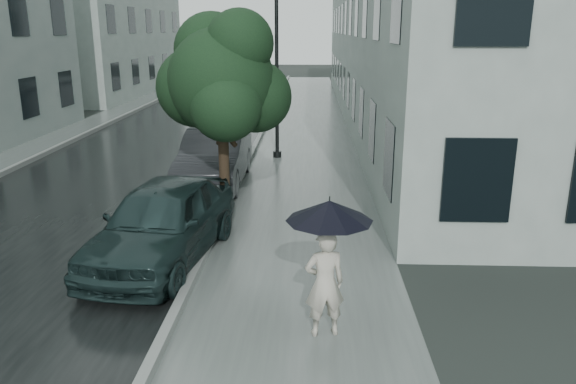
{
  "coord_description": "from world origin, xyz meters",
  "views": [
    {
      "loc": [
        0.4,
        -8.02,
        4.13
      ],
      "look_at": [
        0.01,
        1.66,
        1.3
      ],
      "focal_mm": 35.0,
      "sensor_mm": 36.0,
      "label": 1
    }
  ],
  "objects_px": {
    "pedestrian": "(325,283)",
    "car_far": "(215,157)",
    "lamp_post": "(272,58)",
    "car_near": "(163,222)",
    "street_tree": "(222,79)"
  },
  "relations": [
    {
      "from": "car_near",
      "to": "street_tree",
      "type": "bearing_deg",
      "value": 78.02
    },
    {
      "from": "car_far",
      "to": "street_tree",
      "type": "bearing_deg",
      "value": -76.57
    },
    {
      "from": "pedestrian",
      "to": "car_near",
      "type": "distance_m",
      "value": 3.85
    },
    {
      "from": "pedestrian",
      "to": "car_far",
      "type": "height_order",
      "value": "pedestrian"
    },
    {
      "from": "lamp_post",
      "to": "car_near",
      "type": "height_order",
      "value": "lamp_post"
    },
    {
      "from": "street_tree",
      "to": "lamp_post",
      "type": "xyz_separation_m",
      "value": [
        0.61,
        6.47,
        0.11
      ]
    },
    {
      "from": "car_near",
      "to": "car_far",
      "type": "distance_m",
      "value": 5.29
    },
    {
      "from": "car_near",
      "to": "car_far",
      "type": "bearing_deg",
      "value": 97.81
    },
    {
      "from": "pedestrian",
      "to": "car_near",
      "type": "height_order",
      "value": "pedestrian"
    },
    {
      "from": "lamp_post",
      "to": "car_far",
      "type": "bearing_deg",
      "value": -126.13
    },
    {
      "from": "street_tree",
      "to": "car_near",
      "type": "relative_size",
      "value": 1.04
    },
    {
      "from": "pedestrian",
      "to": "lamp_post",
      "type": "height_order",
      "value": "lamp_post"
    },
    {
      "from": "lamp_post",
      "to": "car_near",
      "type": "bearing_deg",
      "value": -113.63
    },
    {
      "from": "street_tree",
      "to": "car_far",
      "type": "bearing_deg",
      "value": 103.64
    },
    {
      "from": "car_near",
      "to": "pedestrian",
      "type": "bearing_deg",
      "value": -32.51
    }
  ]
}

